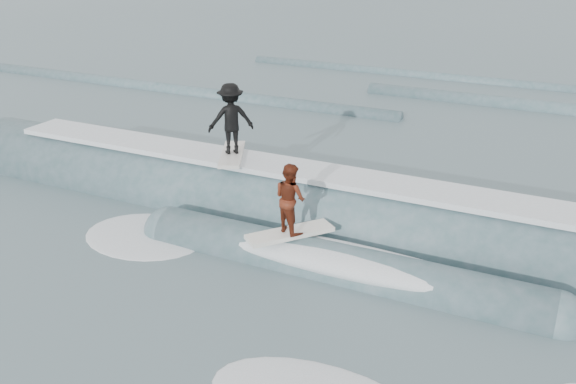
% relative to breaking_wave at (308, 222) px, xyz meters
% --- Properties ---
extents(ground, '(160.00, 160.00, 0.00)m').
position_rel_breaking_wave_xyz_m(ground, '(-0.23, -3.85, -0.03)').
color(ground, '#40585E').
rests_on(ground, ground).
extents(breaking_wave, '(23.78, 4.08, 2.61)m').
position_rel_breaking_wave_xyz_m(breaking_wave, '(0.00, 0.00, 0.00)').
color(breaking_wave, '#385B5F').
rests_on(breaking_wave, ground).
extents(surfer_black, '(1.36, 2.04, 1.95)m').
position_rel_breaking_wave_xyz_m(surfer_black, '(-2.36, 0.28, 2.30)').
color(surfer_black, silver).
rests_on(surfer_black, ground).
extents(surfer_red, '(1.68, 1.91, 1.69)m').
position_rel_breaking_wave_xyz_m(surfer_red, '(0.40, -1.92, 1.38)').
color(surfer_red, white).
rests_on(surfer_red, ground).
extents(whitewater, '(18.26, 8.32, 0.10)m').
position_rel_breaking_wave_xyz_m(whitewater, '(0.28, -5.11, -0.03)').
color(whitewater, white).
rests_on(whitewater, ground).
extents(far_swells, '(41.34, 8.65, 0.80)m').
position_rel_breaking_wave_xyz_m(far_swells, '(-0.56, 13.81, -0.03)').
color(far_swells, '#385B5F').
rests_on(far_swells, ground).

